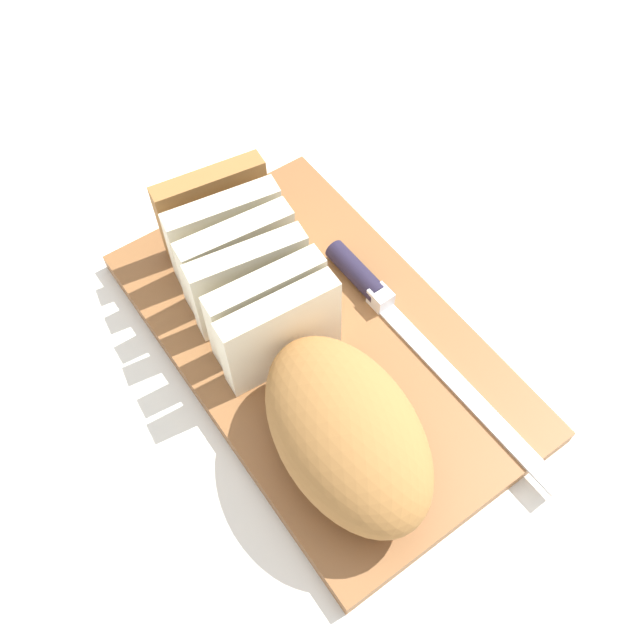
% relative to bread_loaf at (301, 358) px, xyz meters
% --- Properties ---
extents(ground_plane, '(3.00, 3.00, 0.00)m').
position_rel_bread_loaf_xyz_m(ground_plane, '(0.03, -0.04, -0.06)').
color(ground_plane, silver).
extents(cutting_board, '(0.41, 0.25, 0.02)m').
position_rel_bread_loaf_xyz_m(cutting_board, '(0.03, -0.04, -0.05)').
color(cutting_board, brown).
rests_on(cutting_board, ground_plane).
extents(bread_loaf, '(0.37, 0.14, 0.09)m').
position_rel_bread_loaf_xyz_m(bread_loaf, '(0.00, 0.00, 0.00)').
color(bread_loaf, '#996633').
rests_on(bread_loaf, cutting_board).
extents(bread_knife, '(0.30, 0.03, 0.02)m').
position_rel_bread_loaf_xyz_m(bread_knife, '(0.03, -0.11, -0.04)').
color(bread_knife, silver).
rests_on(bread_knife, cutting_board).
extents(crumb_near_knife, '(0.01, 0.01, 0.01)m').
position_rel_bread_loaf_xyz_m(crumb_near_knife, '(0.07, -0.05, -0.04)').
color(crumb_near_knife, '#996633').
rests_on(crumb_near_knife, cutting_board).
extents(crumb_near_loaf, '(0.00, 0.00, 0.00)m').
position_rel_bread_loaf_xyz_m(crumb_near_loaf, '(-0.02, -0.02, -0.04)').
color(crumb_near_loaf, '#996633').
rests_on(crumb_near_loaf, cutting_board).
extents(crumb_stray_left, '(0.00, 0.00, 0.00)m').
position_rel_bread_loaf_xyz_m(crumb_stray_left, '(0.08, -0.02, -0.04)').
color(crumb_stray_left, '#996633').
rests_on(crumb_stray_left, cutting_board).
extents(crumb_stray_right, '(0.00, 0.00, 0.00)m').
position_rel_bread_loaf_xyz_m(crumb_stray_right, '(-0.03, -0.04, -0.04)').
color(crumb_stray_right, '#996633').
rests_on(crumb_stray_right, cutting_board).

